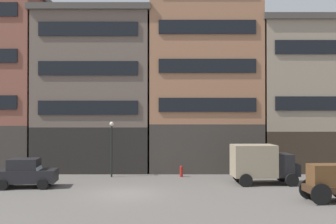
{
  "coord_description": "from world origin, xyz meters",
  "views": [
    {
      "loc": [
        2.5,
        -21.88,
        4.5
      ],
      "look_at": [
        2.46,
        1.97,
        4.79
      ],
      "focal_mm": 39.94,
      "sensor_mm": 36.0,
      "label": 1
    }
  ],
  "objects_px": {
    "cargo_wagon": "(333,180)",
    "sedan_dark": "(27,173)",
    "streetlamp_curbside": "(112,141)",
    "delivery_truck_near": "(263,163)",
    "fire_hydrant_curbside": "(182,171)"
  },
  "relations": [
    {
      "from": "delivery_truck_near",
      "to": "fire_hydrant_curbside",
      "type": "bearing_deg",
      "value": 150.51
    },
    {
      "from": "cargo_wagon",
      "to": "delivery_truck_near",
      "type": "height_order",
      "value": "delivery_truck_near"
    },
    {
      "from": "streetlamp_curbside",
      "to": "cargo_wagon",
      "type": "bearing_deg",
      "value": -32.3
    },
    {
      "from": "fire_hydrant_curbside",
      "to": "streetlamp_curbside",
      "type": "bearing_deg",
      "value": -179.43
    },
    {
      "from": "sedan_dark",
      "to": "streetlamp_curbside",
      "type": "relative_size",
      "value": 0.93
    },
    {
      "from": "cargo_wagon",
      "to": "sedan_dark",
      "type": "bearing_deg",
      "value": 167.26
    },
    {
      "from": "cargo_wagon",
      "to": "streetlamp_curbside",
      "type": "bearing_deg",
      "value": 147.7
    },
    {
      "from": "cargo_wagon",
      "to": "delivery_truck_near",
      "type": "bearing_deg",
      "value": 114.67
    },
    {
      "from": "delivery_truck_near",
      "to": "streetlamp_curbside",
      "type": "distance_m",
      "value": 10.97
    },
    {
      "from": "cargo_wagon",
      "to": "sedan_dark",
      "type": "distance_m",
      "value": 18.15
    },
    {
      "from": "sedan_dark",
      "to": "fire_hydrant_curbside",
      "type": "relative_size",
      "value": 4.62
    },
    {
      "from": "delivery_truck_near",
      "to": "fire_hydrant_curbside",
      "type": "height_order",
      "value": "delivery_truck_near"
    },
    {
      "from": "cargo_wagon",
      "to": "sedan_dark",
      "type": "relative_size",
      "value": 0.78
    },
    {
      "from": "cargo_wagon",
      "to": "streetlamp_curbside",
      "type": "height_order",
      "value": "streetlamp_curbside"
    },
    {
      "from": "cargo_wagon",
      "to": "streetlamp_curbside",
      "type": "relative_size",
      "value": 0.73
    }
  ]
}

